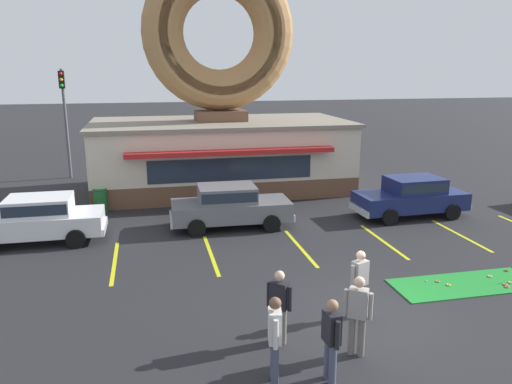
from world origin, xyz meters
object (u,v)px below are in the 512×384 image
pedestrian_clipboard_woman (331,337)px  trash_bin (101,200)px  car_navy (412,195)px  pedestrian_beanie_man (359,281)px  pedestrian_leather_jacket_man (275,336)px  pedestrian_hooded_kid (279,303)px  traffic_light_pole (65,109)px  pedestrian_blue_sweater_man (358,312)px  car_white (37,218)px  golf_ball (427,281)px  car_grey (230,205)px

pedestrian_clipboard_woman → trash_bin: 14.01m
car_navy → pedestrian_clipboard_woman: (-7.09, -9.68, 0.07)m
pedestrian_clipboard_woman → pedestrian_beanie_man: pedestrian_clipboard_woman is taller
pedestrian_leather_jacket_man → pedestrian_hooded_kid: bearing=71.6°
traffic_light_pole → car_navy: bearing=-36.2°
pedestrian_blue_sweater_man → pedestrian_beanie_man: 1.70m
pedestrian_blue_sweater_man → pedestrian_leather_jacket_man: size_ratio=1.00×
traffic_light_pole → car_white: bearing=-88.0°
pedestrian_leather_jacket_man → pedestrian_blue_sweater_man: bearing=16.0°
car_navy → traffic_light_pole: 18.11m
pedestrian_clipboard_woman → pedestrian_beanie_man: bearing=55.3°
golf_ball → pedestrian_beanie_man: size_ratio=0.03×
car_grey → pedestrian_hooded_kid: pedestrian_hooded_kid is taller
car_white → car_navy: size_ratio=0.99×
car_navy → pedestrian_hooded_kid: pedestrian_hooded_kid is taller
pedestrian_beanie_man → traffic_light_pole: traffic_light_pole is taller
pedestrian_blue_sweater_man → trash_bin: bearing=116.3°
car_navy → pedestrian_beanie_man: (-5.52, -7.40, 0.06)m
pedestrian_beanie_man → traffic_light_pole: (-8.92, 17.96, 2.78)m
golf_ball → pedestrian_blue_sweater_man: pedestrian_blue_sweater_man is taller
pedestrian_clipboard_woman → car_white: bearing=126.0°
car_navy → pedestrian_clipboard_woman: pedestrian_clipboard_woman is taller
pedestrian_hooded_kid → pedestrian_leather_jacket_man: 1.43m
golf_ball → pedestrian_hooded_kid: pedestrian_hooded_kid is taller
car_white → pedestrian_hooded_kid: 10.27m
car_grey → pedestrian_hooded_kid: 8.30m
car_white → pedestrian_hooded_kid: bearing=-51.6°
golf_ball → car_grey: bearing=126.4°
car_white → pedestrian_beanie_man: bearing=-40.5°
pedestrian_blue_sweater_man → pedestrian_beanie_man: pedestrian_blue_sweater_man is taller
pedestrian_blue_sweater_man → pedestrian_beanie_man: bearing=65.0°
golf_ball → pedestrian_leather_jacket_man: pedestrian_leather_jacket_man is taller
pedestrian_clipboard_woman → car_navy: bearing=53.8°
trash_bin → car_navy: bearing=-15.2°
pedestrian_clipboard_woman → pedestrian_blue_sweater_man: bearing=40.8°
car_navy → trash_bin: bearing=164.8°
car_grey → traffic_light_pole: bearing=124.2°
pedestrian_blue_sweater_man → pedestrian_clipboard_woman: pedestrian_blue_sweater_man is taller
pedestrian_clipboard_woman → pedestrian_beanie_man: 2.77m
pedestrian_clipboard_woman → traffic_light_pole: (-7.35, 20.24, 2.77)m
trash_bin → car_grey: bearing=-32.8°
car_navy → pedestrian_clipboard_woman: bearing=-126.2°
car_white → trash_bin: size_ratio=4.68×
pedestrian_blue_sweater_man → traffic_light_pole: 21.33m
pedestrian_blue_sweater_man → pedestrian_hooded_kid: 1.66m
pedestrian_leather_jacket_man → pedestrian_beanie_man: pedestrian_leather_jacket_man is taller
pedestrian_clipboard_woman → traffic_light_pole: traffic_light_pole is taller
pedestrian_clipboard_woman → trash_bin: (-5.19, 13.01, -0.44)m
car_grey → car_white: same height
car_grey → trash_bin: bearing=147.2°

